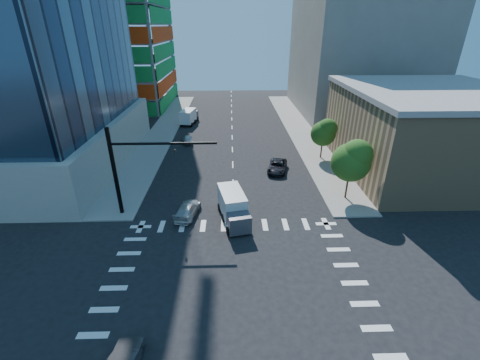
{
  "coord_description": "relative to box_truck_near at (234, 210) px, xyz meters",
  "views": [
    {
      "loc": [
        -0.17,
        -17.07,
        17.53
      ],
      "look_at": [
        0.55,
        8.0,
        5.36
      ],
      "focal_mm": 24.0,
      "sensor_mm": 36.0,
      "label": 1
    }
  ],
  "objects": [
    {
      "name": "sidewalk_nw",
      "position": [
        -12.51,
        30.26,
        -1.19
      ],
      "size": [
        5.0,
        60.0,
        0.15
      ],
      "primitive_type": "cube",
      "color": "gray",
      "rests_on": "ground"
    },
    {
      "name": "sidewalk_ne",
      "position": [
        12.49,
        30.26,
        -1.19
      ],
      "size": [
        5.0,
        60.0,
        0.15
      ],
      "primitive_type": "cube",
      "color": "gray",
      "rests_on": "ground"
    },
    {
      "name": "tree_south",
      "position": [
        12.62,
        4.16,
        3.42
      ],
      "size": [
        4.16,
        4.16,
        6.82
      ],
      "color": "#382316",
      "rests_on": "sidewalk_ne"
    },
    {
      "name": "box_truck_far",
      "position": [
        -8.3,
        35.28,
        -0.01
      ],
      "size": [
        3.23,
        5.73,
        2.84
      ],
      "rotation": [
        0.0,
        0.0,
        2.96
      ],
      "color": "black",
      "rests_on": "ground"
    },
    {
      "name": "commercial_building",
      "position": [
        24.99,
        12.26,
        4.05
      ],
      "size": [
        20.5,
        22.5,
        10.6
      ],
      "color": "#9F825C",
      "rests_on": "ground"
    },
    {
      "name": "bg_building_ne",
      "position": [
        26.99,
        45.26,
        12.73
      ],
      "size": [
        24.0,
        30.0,
        28.0
      ],
      "primitive_type": "cube",
      "color": "slate",
      "rests_on": "ground"
    },
    {
      "name": "car_sb_near",
      "position": [
        -4.7,
        1.22,
        -0.61
      ],
      "size": [
        2.63,
        4.81,
        1.32
      ],
      "primitive_type": "imported",
      "rotation": [
        0.0,
        0.0,
        2.96
      ],
      "color": "silver",
      "rests_on": "ground"
    },
    {
      "name": "tree_north",
      "position": [
        12.92,
        16.16,
        2.72
      ],
      "size": [
        3.54,
        3.52,
        5.78
      ],
      "color": "#382316",
      "rests_on": "sidewalk_ne"
    },
    {
      "name": "road_markings",
      "position": [
        -0.01,
        -9.74,
        -1.26
      ],
      "size": [
        20.0,
        20.0,
        0.01
      ],
      "primitive_type": "cube",
      "color": "silver",
      "rests_on": "ground"
    },
    {
      "name": "box_truck_near",
      "position": [
        0.0,
        0.0,
        0.0
      ],
      "size": [
        3.42,
        5.82,
        2.86
      ],
      "rotation": [
        0.0,
        0.0,
        0.21
      ],
      "color": "black",
      "rests_on": "ground"
    },
    {
      "name": "ground",
      "position": [
        -0.01,
        -9.74,
        -1.27
      ],
      "size": [
        160.0,
        160.0,
        0.0
      ],
      "primitive_type": "plane",
      "color": "black",
      "rests_on": "ground"
    },
    {
      "name": "signal_mast_nw",
      "position": [
        -10.01,
        1.76,
        4.23
      ],
      "size": [
        10.2,
        0.4,
        9.0
      ],
      "color": "black",
      "rests_on": "sidewalk_nw"
    },
    {
      "name": "car_sb_mid",
      "position": [
        -7.33,
        23.67,
        -0.61
      ],
      "size": [
        2.26,
        4.09,
        1.32
      ],
      "primitive_type": "imported",
      "rotation": [
        0.0,
        0.0,
        3.33
      ],
      "color": "#B5B9BE",
      "rests_on": "ground"
    },
    {
      "name": "car_nb_far",
      "position": [
        5.88,
        11.92,
        -0.59
      ],
      "size": [
        3.34,
        5.29,
        1.36
      ],
      "primitive_type": "imported",
      "rotation": [
        0.0,
        0.0,
        -0.24
      ],
      "color": "black",
      "rests_on": "ground"
    }
  ]
}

